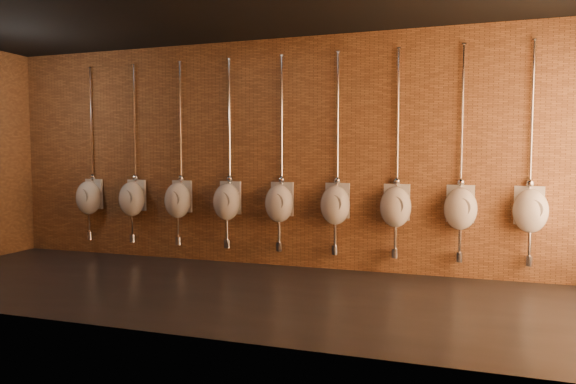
# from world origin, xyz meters

# --- Properties ---
(ground) EXTENTS (8.50, 8.50, 0.00)m
(ground) POSITION_xyz_m (0.00, 0.00, 0.00)
(ground) COLOR black
(ground) RESTS_ON ground
(room_shell) EXTENTS (8.54, 3.04, 3.22)m
(room_shell) POSITION_xyz_m (0.00, 0.00, 2.01)
(room_shell) COLOR black
(room_shell) RESTS_ON ground
(urinal_0) EXTENTS (0.45, 0.41, 2.72)m
(urinal_0) POSITION_xyz_m (-2.98, 1.36, 0.92)
(urinal_0) COLOR silver
(urinal_0) RESTS_ON ground
(urinal_1) EXTENTS (0.45, 0.41, 2.72)m
(urinal_1) POSITION_xyz_m (-2.19, 1.36, 0.92)
(urinal_1) COLOR silver
(urinal_1) RESTS_ON ground
(urinal_2) EXTENTS (0.45, 0.41, 2.72)m
(urinal_2) POSITION_xyz_m (-1.39, 1.36, 0.92)
(urinal_2) COLOR silver
(urinal_2) RESTS_ON ground
(urinal_3) EXTENTS (0.45, 0.41, 2.72)m
(urinal_3) POSITION_xyz_m (-0.59, 1.36, 0.92)
(urinal_3) COLOR silver
(urinal_3) RESTS_ON ground
(urinal_4) EXTENTS (0.45, 0.41, 2.72)m
(urinal_4) POSITION_xyz_m (0.21, 1.36, 0.92)
(urinal_4) COLOR silver
(urinal_4) RESTS_ON ground
(urinal_5) EXTENTS (0.45, 0.41, 2.72)m
(urinal_5) POSITION_xyz_m (1.00, 1.36, 0.92)
(urinal_5) COLOR silver
(urinal_5) RESTS_ON ground
(urinal_6) EXTENTS (0.45, 0.41, 2.72)m
(urinal_6) POSITION_xyz_m (1.80, 1.36, 0.92)
(urinal_6) COLOR silver
(urinal_6) RESTS_ON ground
(urinal_7) EXTENTS (0.45, 0.41, 2.72)m
(urinal_7) POSITION_xyz_m (2.60, 1.36, 0.92)
(urinal_7) COLOR silver
(urinal_7) RESTS_ON ground
(urinal_8) EXTENTS (0.45, 0.41, 2.72)m
(urinal_8) POSITION_xyz_m (3.39, 1.36, 0.92)
(urinal_8) COLOR silver
(urinal_8) RESTS_ON ground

